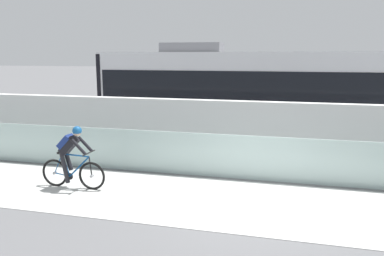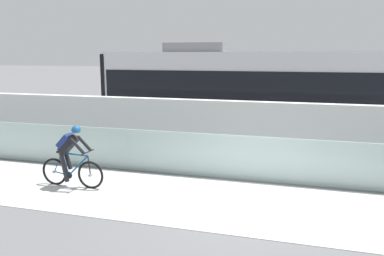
# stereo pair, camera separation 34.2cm
# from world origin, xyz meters

# --- Properties ---
(ground_plane) EXTENTS (200.00, 200.00, 0.00)m
(ground_plane) POSITION_xyz_m (0.00, 0.00, 0.00)
(ground_plane) COLOR slate
(bike_path_deck) EXTENTS (32.00, 3.20, 0.01)m
(bike_path_deck) POSITION_xyz_m (0.00, 0.00, 0.01)
(bike_path_deck) COLOR silver
(bike_path_deck) RESTS_ON ground
(glass_parapet) EXTENTS (32.00, 0.05, 1.21)m
(glass_parapet) POSITION_xyz_m (0.00, 1.85, 0.61)
(glass_parapet) COLOR #ADC6C1
(glass_parapet) RESTS_ON ground
(concrete_barrier_wall) EXTENTS (32.00, 0.36, 1.93)m
(concrete_barrier_wall) POSITION_xyz_m (0.00, 3.65, 0.97)
(concrete_barrier_wall) COLOR white
(concrete_barrier_wall) RESTS_ON ground
(tram_rail_near) EXTENTS (32.00, 0.08, 0.01)m
(tram_rail_near) POSITION_xyz_m (0.00, 6.13, 0.00)
(tram_rail_near) COLOR #595654
(tram_rail_near) RESTS_ON ground
(tram_rail_far) EXTENTS (32.00, 0.08, 0.01)m
(tram_rail_far) POSITION_xyz_m (0.00, 7.57, 0.00)
(tram_rail_far) COLOR #595654
(tram_rail_far) RESTS_ON ground
(tram) EXTENTS (11.06, 2.54, 3.81)m
(tram) POSITION_xyz_m (-1.19, 6.85, 1.89)
(tram) COLOR silver
(tram) RESTS_ON ground
(cyclist_on_bike) EXTENTS (1.77, 0.58, 1.61)m
(cyclist_on_bike) POSITION_xyz_m (-4.49, -0.00, 0.80)
(cyclist_on_bike) COLOR black
(cyclist_on_bike) RESTS_ON ground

